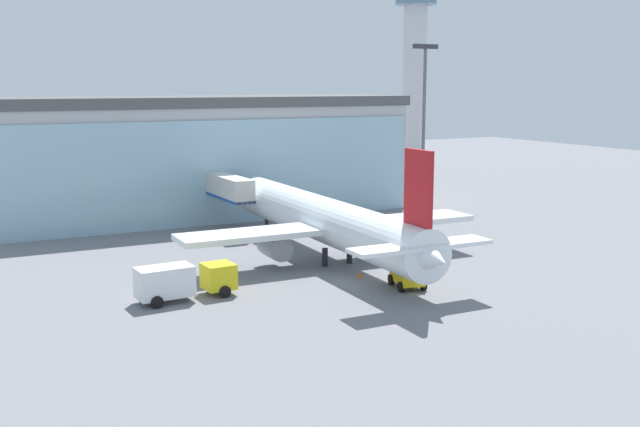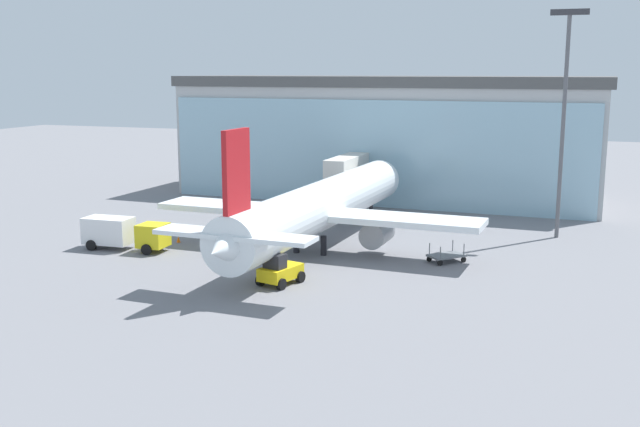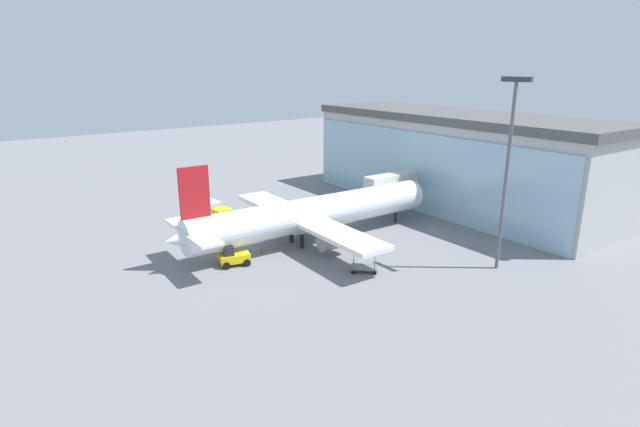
# 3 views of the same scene
# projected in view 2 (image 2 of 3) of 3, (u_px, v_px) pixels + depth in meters

# --- Properties ---
(ground) EXTENTS (240.00, 240.00, 0.00)m
(ground) POSITION_uv_depth(u_px,v_px,m) (267.00, 269.00, 56.56)
(ground) COLOR slate
(terminal_building) EXTENTS (49.89, 16.45, 14.14)m
(terminal_building) POSITION_uv_depth(u_px,v_px,m) (388.00, 137.00, 88.32)
(terminal_building) COLOR #B3B3B3
(terminal_building) RESTS_ON ground
(jet_bridge) EXTENTS (2.38, 14.19, 5.97)m
(jet_bridge) POSITION_uv_depth(u_px,v_px,m) (355.00, 166.00, 80.75)
(jet_bridge) COLOR beige
(jet_bridge) RESTS_ON ground
(apron_light_mast) EXTENTS (3.20, 0.40, 19.91)m
(apron_light_mast) POSITION_uv_depth(u_px,v_px,m) (564.00, 106.00, 65.08)
(apron_light_mast) COLOR #59595E
(apron_light_mast) RESTS_ON ground
(airplane) EXTENTS (27.85, 36.59, 11.07)m
(airplane) POSITION_uv_depth(u_px,v_px,m) (319.00, 207.00, 62.47)
(airplane) COLOR white
(airplane) RESTS_ON ground
(catering_truck) EXTENTS (7.38, 2.75, 2.65)m
(catering_truck) POSITION_uv_depth(u_px,v_px,m) (123.00, 232.00, 62.45)
(catering_truck) COLOR yellow
(catering_truck) RESTS_ON ground
(baggage_cart) EXTENTS (3.09, 3.13, 1.50)m
(baggage_cart) POSITION_uv_depth(u_px,v_px,m) (446.00, 256.00, 58.53)
(baggage_cart) COLOR slate
(baggage_cart) RESTS_ON ground
(pushback_tug) EXTENTS (2.84, 3.55, 2.30)m
(pushback_tug) POSITION_uv_depth(u_px,v_px,m) (280.00, 271.00, 52.31)
(pushback_tug) COLOR yellow
(pushback_tug) RESTS_ON ground
(safety_cone_nose) EXTENTS (0.36, 0.36, 0.55)m
(safety_cone_nose) POSITION_uv_depth(u_px,v_px,m) (283.00, 264.00, 57.06)
(safety_cone_nose) COLOR orange
(safety_cone_nose) RESTS_ON ground
(safety_cone_wingtip) EXTENTS (0.36, 0.36, 0.55)m
(safety_cone_wingtip) POSITION_uv_depth(u_px,v_px,m) (178.00, 239.00, 65.29)
(safety_cone_wingtip) COLOR orange
(safety_cone_wingtip) RESTS_ON ground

